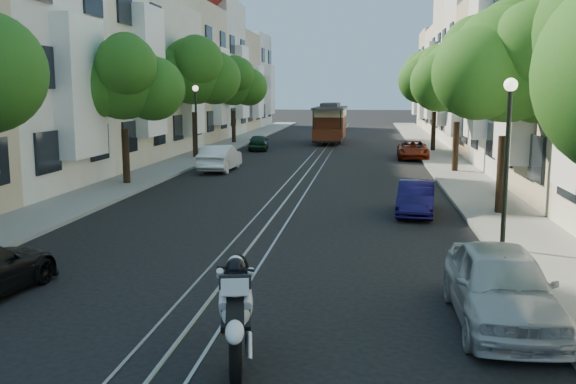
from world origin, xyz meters
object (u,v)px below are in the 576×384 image
(sportbike_rider, at_px, (236,304))
(parked_car_e_near, at_px, (501,286))
(parked_car_e_mid, at_px, (416,198))
(cable_car, at_px, (330,121))
(lamp_west, at_px, (196,112))
(tree_e_b, at_px, (509,66))
(tree_w_c, at_px, (195,72))
(tree_w_d, at_px, (234,83))
(parked_car_e_far, at_px, (413,150))
(parked_car_w_mid, at_px, (220,158))
(lamp_east, at_px, (508,138))
(tree_e_d, at_px, (436,77))
(tree_e_c, at_px, (460,78))
(tree_w_b, at_px, (124,81))
(parked_car_w_far, at_px, (258,142))

(sportbike_rider, relative_size, parked_car_e_near, 0.58)
(sportbike_rider, xyz_separation_m, parked_car_e_mid, (3.47, 11.95, -0.33))
(cable_car, height_order, parked_car_e_mid, cable_car)
(lamp_west, height_order, parked_car_e_mid, lamp_west)
(tree_e_b, bearing_deg, tree_w_c, 131.99)
(tree_w_d, height_order, lamp_west, tree_w_d)
(parked_car_e_far, xyz_separation_m, parked_car_w_mid, (-10.00, -7.01, 0.12))
(tree_w_d, bearing_deg, parked_car_e_far, -36.86)
(tree_w_c, xyz_separation_m, lamp_east, (13.44, -20.98, -2.22))
(tree_e_b, xyz_separation_m, parked_car_w_mid, (-11.66, 10.44, -4.08))
(parked_car_e_far, bearing_deg, lamp_west, -158.13)
(tree_e_d, bearing_deg, tree_e_c, -90.00)
(tree_w_c, xyz_separation_m, tree_w_d, (-0.00, 11.00, -0.47))
(tree_w_d, xyz_separation_m, parked_car_e_far, (12.74, -9.55, -4.06))
(tree_e_c, distance_m, parked_car_e_far, 7.80)
(tree_e_c, xyz_separation_m, tree_e_d, (0.00, 11.00, 0.27))
(lamp_west, xyz_separation_m, parked_car_e_mid, (10.85, -13.11, -2.31))
(tree_w_c, distance_m, parked_car_e_near, 29.13)
(tree_e_d, relative_size, sportbike_rider, 2.92)
(sportbike_rider, bearing_deg, lamp_east, 42.66)
(tree_w_b, bearing_deg, tree_w_c, 90.00)
(tree_e_c, xyz_separation_m, parked_car_e_near, (-2.00, -20.99, -3.92))
(tree_w_b, distance_m, tree_w_c, 11.02)
(lamp_east, bearing_deg, tree_e_c, 86.56)
(tree_e_c, bearing_deg, parked_car_w_mid, -177.24)
(lamp_east, height_order, lamp_west, same)
(parked_car_e_far, distance_m, parked_car_w_mid, 12.21)
(tree_e_c, xyz_separation_m, tree_w_d, (-14.40, 16.00, 0.00))
(tree_w_c, relative_size, parked_car_e_mid, 2.17)
(tree_e_c, xyz_separation_m, parked_car_e_mid, (-2.71, -11.09, -4.06))
(tree_w_d, distance_m, parked_car_w_far, 7.13)
(parked_car_e_near, bearing_deg, parked_car_w_far, 106.47)
(tree_w_c, xyz_separation_m, parked_car_e_near, (12.40, -25.99, -4.39))
(tree_w_c, xyz_separation_m, parked_car_w_far, (2.74, 5.82, -4.53))
(parked_car_w_far, bearing_deg, tree_w_b, 74.00)
(parked_car_w_mid, bearing_deg, tree_w_d, -79.60)
(cable_car, relative_size, parked_car_e_mid, 2.23)
(cable_car, bearing_deg, parked_car_e_far, -63.02)
(cable_car, height_order, parked_car_w_mid, cable_car)
(tree_e_b, height_order, parked_car_w_mid, tree_e_b)
(lamp_east, distance_m, cable_car, 34.39)
(parked_car_e_far, xyz_separation_m, parked_car_w_far, (-10.00, 4.37, 0.00))
(cable_car, bearing_deg, tree_e_b, -75.03)
(tree_e_d, xyz_separation_m, tree_w_c, (-14.40, -6.00, 0.20))
(parked_car_e_far, bearing_deg, tree_w_d, 144.61)
(sportbike_rider, relative_size, parked_car_w_far, 0.74)
(tree_e_c, height_order, tree_e_d, tree_e_d)
(tree_w_c, bearing_deg, lamp_west, -74.25)
(tree_e_d, height_order, cable_car, tree_e_d)
(tree_e_b, distance_m, sportbike_rider, 14.07)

